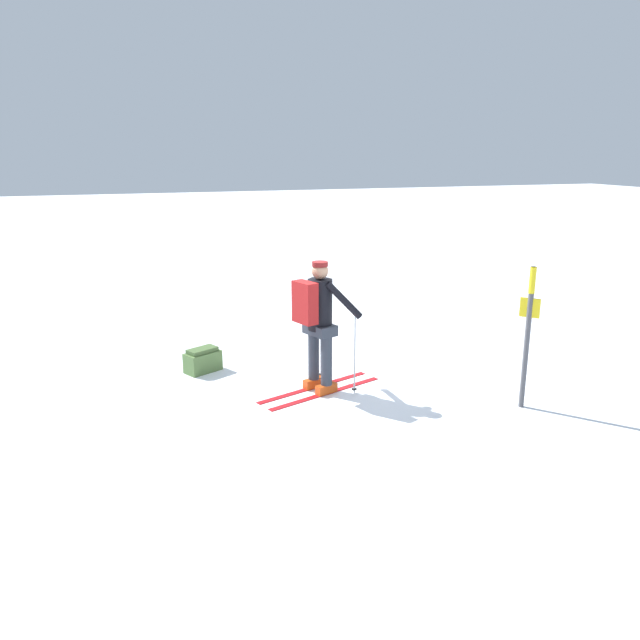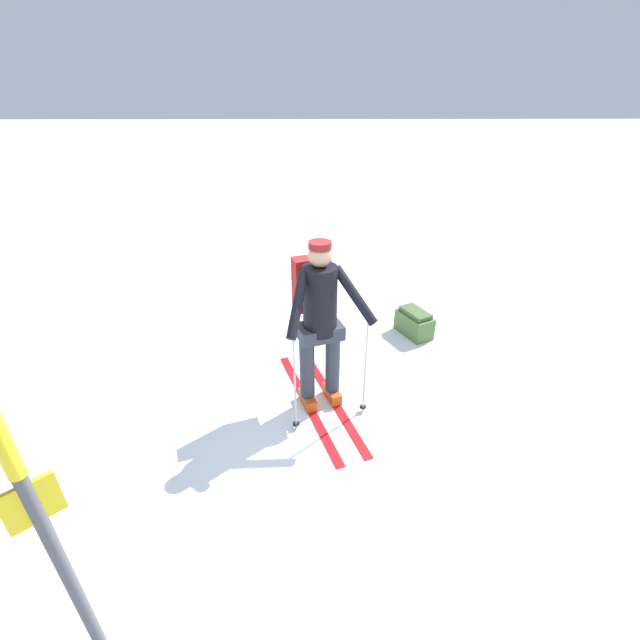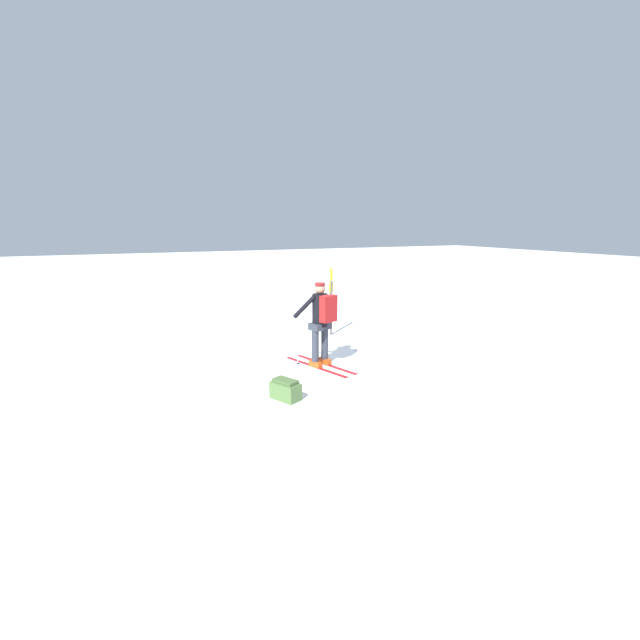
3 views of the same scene
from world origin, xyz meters
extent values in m
plane|color=white|center=(0.00, 0.00, 0.00)|extent=(80.00, 80.00, 0.00)
cube|color=red|center=(-0.51, -0.01, 0.01)|extent=(1.75, 0.69, 0.01)
cube|color=#C64714|center=(-0.51, -0.01, 0.07)|extent=(0.32, 0.20, 0.12)
cylinder|color=#2D333D|center=(-0.51, -0.01, 0.50)|extent=(0.15, 0.15, 0.74)
cube|color=red|center=(-0.42, -0.27, 0.01)|extent=(1.75, 0.69, 0.01)
cube|color=#C64714|center=(-0.42, -0.27, 0.07)|extent=(0.32, 0.20, 0.12)
cylinder|color=#2D333D|center=(-0.42, -0.27, 0.50)|extent=(0.15, 0.15, 0.74)
cube|color=#2D333D|center=(-0.47, -0.14, 0.87)|extent=(0.40, 0.49, 0.14)
cylinder|color=black|center=(-0.47, -0.14, 1.20)|extent=(0.32, 0.32, 0.67)
sphere|color=tan|center=(-0.47, -0.14, 1.64)|extent=(0.22, 0.22, 0.22)
cylinder|color=maroon|center=(-0.47, -0.14, 1.74)|extent=(0.21, 0.21, 0.06)
cube|color=maroon|center=(-0.70, -0.22, 1.27)|extent=(0.28, 0.39, 0.54)
cylinder|color=#B2B7BC|center=(-0.30, 0.30, 0.56)|extent=(0.02, 0.02, 1.12)
cylinder|color=black|center=(-0.30, 0.30, 0.06)|extent=(0.07, 0.07, 0.01)
cylinder|color=black|center=(-0.39, 0.18, 1.28)|extent=(0.36, 0.45, 0.51)
cylinder|color=#B2B7BC|center=(-0.06, -0.37, 0.56)|extent=(0.02, 0.02, 1.12)
cylinder|color=black|center=(-0.06, -0.37, 0.06)|extent=(0.07, 0.07, 0.01)
cylinder|color=black|center=(-0.21, -0.34, 1.28)|extent=(0.49, 0.21, 0.51)
cube|color=#4C6B38|center=(-1.84, 1.13, 0.15)|extent=(0.58, 0.48, 0.30)
cube|color=#415B2F|center=(-1.84, 1.13, 0.33)|extent=(0.48, 0.39, 0.06)
cylinder|color=#4C4C51|center=(1.77, -1.48, 0.90)|extent=(0.07, 0.07, 1.80)
cylinder|color=yellow|center=(1.77, -1.48, 1.64)|extent=(0.08, 0.08, 0.32)
cube|color=yellow|center=(1.77, -1.48, 1.29)|extent=(0.18, 0.19, 0.24)
camera|label=1|loc=(-3.03, -7.58, 3.16)|focal=35.00mm
camera|label=2|loc=(3.08, -0.18, 2.97)|focal=24.00mm
camera|label=3|loc=(-8.32, 3.43, 2.92)|focal=24.00mm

